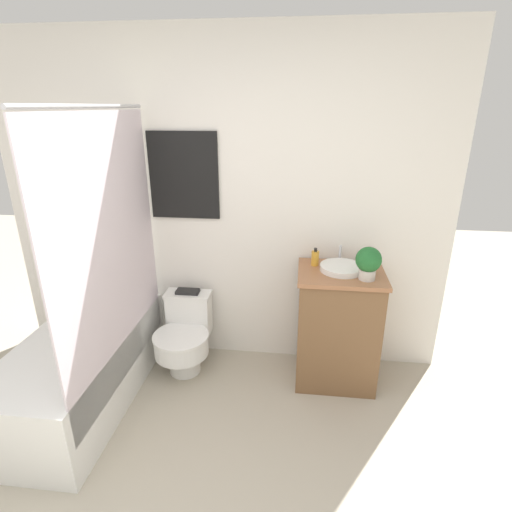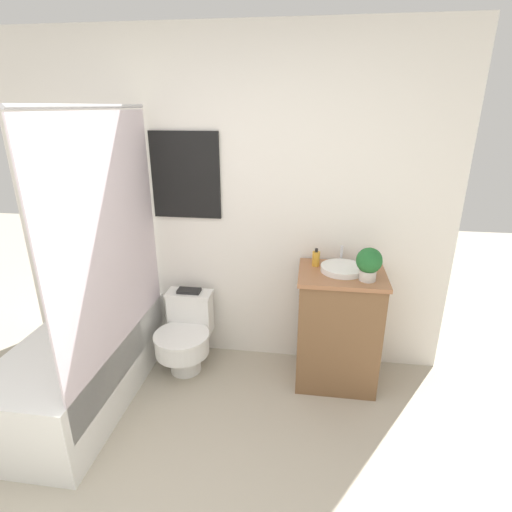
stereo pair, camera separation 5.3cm
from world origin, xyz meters
TOP-DOWN VIEW (x-y plane):
  - wall_back at (-0.01, 2.07)m, footprint 3.42×0.07m
  - shower_area at (-0.85, 1.33)m, footprint 0.68×1.44m
  - toilet at (-0.26, 1.77)m, footprint 0.42×0.54m
  - vanity at (0.90, 1.79)m, footprint 0.60×0.49m
  - sink at (0.90, 1.81)m, footprint 0.30×0.34m
  - soap_bottle at (0.72, 1.89)m, footprint 0.05×0.05m
  - potted_plant at (1.06, 1.68)m, footprint 0.17×0.17m
  - book_on_tank at (-0.26, 1.92)m, footprint 0.18×0.10m

SIDE VIEW (x-z plane):
  - toilet at x=-0.26m, z-range 0.00..0.59m
  - shower_area at x=-0.85m, z-range -0.69..1.29m
  - vanity at x=0.90m, z-range 0.00..0.89m
  - book_on_tank at x=-0.26m, z-range 0.59..0.62m
  - sink at x=0.90m, z-range 0.84..0.97m
  - soap_bottle at x=0.72m, z-range 0.87..1.01m
  - potted_plant at x=1.06m, z-range 0.90..1.12m
  - wall_back at x=-0.01m, z-range 0.00..2.50m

